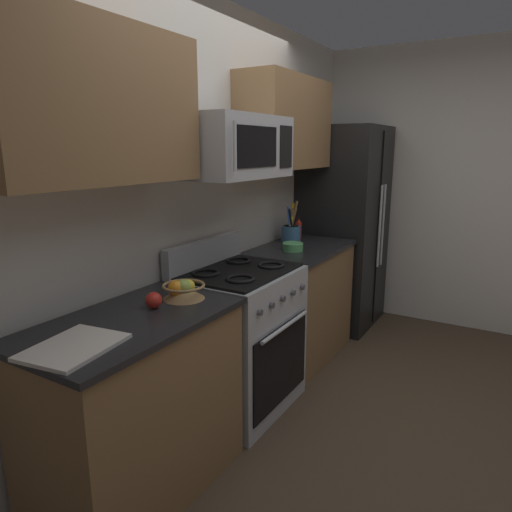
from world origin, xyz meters
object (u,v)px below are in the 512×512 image
range_oven (240,338)px  microwave (234,147)px  refrigerator (343,228)px  utensil_crock (291,232)px  cutting_board (74,347)px  fruit_basket (183,290)px  apple_loose (154,300)px  bottle_hot_sauce (299,228)px  prep_bowl (293,246)px

range_oven → microwave: bearing=90.0°
refrigerator → utensil_crock: 0.77m
refrigerator → cutting_board: size_ratio=5.19×
range_oven → microwave: 1.20m
fruit_basket → range_oven: bearing=3.0°
microwave → cutting_board: (-1.27, -0.08, -0.75)m
utensil_crock → apple_loose: (-1.81, -0.16, -0.04)m
refrigerator → microwave: 1.95m
refrigerator → cutting_board: refrigerator is taller
apple_loose → cutting_board: (-0.51, -0.06, -0.03)m
range_oven → cutting_board: bearing=-177.5°
fruit_basket → apple_loose: (-0.19, 0.03, -0.01)m
apple_loose → bottle_hot_sauce: bearing=5.2°
cutting_board → bottle_hot_sauce: bearing=5.5°
refrigerator → prep_bowl: bearing=179.5°
fruit_basket → cutting_board: bearing=-178.0°
bottle_hot_sauce → prep_bowl: bottle_hot_sauce is taller
microwave → refrigerator: bearing=-1.4°
range_oven → microwave: microwave is taller
refrigerator → fruit_basket: refrigerator is taller
microwave → cutting_board: 1.48m
fruit_basket → prep_bowl: size_ratio=1.39×
refrigerator → apple_loose: bearing=179.6°
refrigerator → cutting_board: bearing=-179.3°
refrigerator → bottle_hot_sauce: (-0.55, 0.20, 0.06)m
microwave → bottle_hot_sauce: bearing=7.3°
apple_loose → bottle_hot_sauce: bottle_hot_sauce is taller
apple_loose → prep_bowl: size_ratio=0.51×
prep_bowl → bottle_hot_sauce: bearing=20.9°
range_oven → utensil_crock: size_ratio=3.24×
refrigerator → cutting_board: 3.06m
bottle_hot_sauce → utensil_crock: bearing=-173.3°
range_oven → cutting_board: size_ratio=3.04×
range_oven → prep_bowl: size_ratio=6.84×
refrigerator → utensil_crock: size_ratio=5.53×
prep_bowl → fruit_basket: bearing=-179.1°
refrigerator → bottle_hot_sauce: bearing=159.9°
range_oven → bottle_hot_sauce: (1.24, 0.19, 0.52)m
range_oven → refrigerator: (1.80, -0.02, 0.46)m
utensil_crock → bottle_hot_sauce: bearing=6.7°
microwave → prep_bowl: bearing=-2.6°
cutting_board → apple_loose: bearing=6.3°
apple_loose → bottle_hot_sauce: 2.01m
apple_loose → prep_bowl: 1.50m
refrigerator → fruit_basket: size_ratio=8.40×
fruit_basket → microwave: bearing=5.5°
refrigerator → utensil_crock: refrigerator is taller
cutting_board → prep_bowl: (2.00, 0.05, 0.02)m
utensil_crock → apple_loose: 1.82m
utensil_crock → prep_bowl: (-0.31, -0.17, -0.05)m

